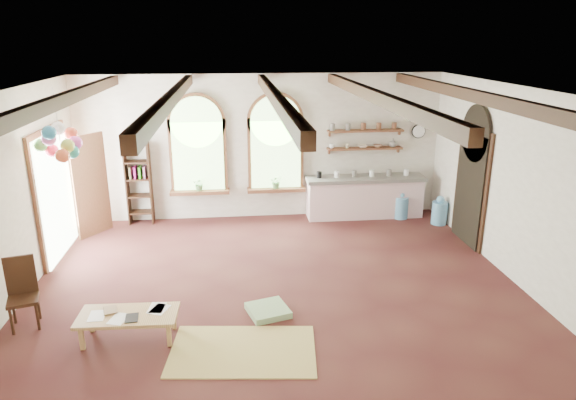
{
  "coord_description": "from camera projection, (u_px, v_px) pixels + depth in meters",
  "views": [
    {
      "loc": [
        -0.64,
        -7.67,
        3.96
      ],
      "look_at": [
        0.26,
        0.6,
        1.29
      ],
      "focal_mm": 32.0,
      "sensor_mm": 36.0,
      "label": 1
    }
  ],
  "objects": [
    {
      "name": "floor",
      "position": [
        276.0,
        285.0,
        8.54
      ],
      "size": [
        8.0,
        8.0,
        0.0
      ],
      "primitive_type": "plane",
      "color": "#502621",
      "rests_on": "ground"
    },
    {
      "name": "ceiling_beams",
      "position": [
        275.0,
        97.0,
        7.59
      ],
      "size": [
        6.2,
        6.8,
        0.18
      ],
      "primitive_type": null,
      "color": "#321A0F",
      "rests_on": "ceiling"
    },
    {
      "name": "window_left",
      "position": [
        198.0,
        148.0,
        11.14
      ],
      "size": [
        1.3,
        0.28,
        2.2
      ],
      "color": "brown",
      "rests_on": "floor"
    },
    {
      "name": "window_right",
      "position": [
        276.0,
        146.0,
        11.32
      ],
      "size": [
        1.3,
        0.28,
        2.2
      ],
      "color": "brown",
      "rests_on": "floor"
    },
    {
      "name": "left_doorway",
      "position": [
        55.0,
        195.0,
        9.48
      ],
      "size": [
        0.1,
        1.9,
        2.5
      ],
      "primitive_type": "cube",
      "color": "brown",
      "rests_on": "floor"
    },
    {
      "name": "right_doorway",
      "position": [
        470.0,
        189.0,
        10.03
      ],
      "size": [
        0.1,
        1.3,
        2.4
      ],
      "primitive_type": "cube",
      "color": "black",
      "rests_on": "floor"
    },
    {
      "name": "kitchen_counter",
      "position": [
        364.0,
        196.0,
        11.66
      ],
      "size": [
        2.68,
        0.62,
        0.94
      ],
      "color": "silver",
      "rests_on": "floor"
    },
    {
      "name": "wall_shelf_lower",
      "position": [
        365.0,
        148.0,
        11.5
      ],
      "size": [
        1.7,
        0.24,
        0.04
      ],
      "primitive_type": "cube",
      "color": "brown",
      "rests_on": "wall_back"
    },
    {
      "name": "wall_shelf_upper",
      "position": [
        365.0,
        131.0,
        11.38
      ],
      "size": [
        1.7,
        0.24,
        0.04
      ],
      "primitive_type": "cube",
      "color": "brown",
      "rests_on": "wall_back"
    },
    {
      "name": "wall_clock",
      "position": [
        419.0,
        131.0,
        11.59
      ],
      "size": [
        0.32,
        0.04,
        0.32
      ],
      "primitive_type": "cylinder",
      "rotation": [
        1.57,
        0.0,
        0.0
      ],
      "color": "black",
      "rests_on": "wall_back"
    },
    {
      "name": "bookshelf",
      "position": [
        139.0,
        184.0,
        11.13
      ],
      "size": [
        0.53,
        0.32,
        1.8
      ],
      "color": "#321A0F",
      "rests_on": "floor"
    },
    {
      "name": "coffee_table",
      "position": [
        128.0,
        317.0,
        6.94
      ],
      "size": [
        1.35,
        0.66,
        0.38
      ],
      "color": "tan",
      "rests_on": "floor"
    },
    {
      "name": "side_chair",
      "position": [
        25.0,
        307.0,
        7.27
      ],
      "size": [
        0.5,
        0.5,
        1.02
      ],
      "color": "#321A0F",
      "rests_on": "floor"
    },
    {
      "name": "floor_mat",
      "position": [
        243.0,
        351.0,
        6.75
      ],
      "size": [
        2.02,
        1.37,
        0.02
      ],
      "primitive_type": "cube",
      "rotation": [
        0.0,
        0.0,
        -0.11
      ],
      "color": "tan",
      "rests_on": "floor"
    },
    {
      "name": "floor_cushion",
      "position": [
        268.0,
        310.0,
        7.66
      ],
      "size": [
        0.7,
        0.7,
        0.1
      ],
      "primitive_type": "cube",
      "rotation": [
        0.0,
        0.0,
        0.28
      ],
      "color": "#7F9F6E",
      "rests_on": "floor"
    },
    {
      "name": "water_jug_a",
      "position": [
        401.0,
        206.0,
        11.61
      ],
      "size": [
        0.34,
        0.34,
        0.65
      ],
      "color": "#61A3D0",
      "rests_on": "floor"
    },
    {
      "name": "water_jug_b",
      "position": [
        439.0,
        212.0,
        11.24
      ],
      "size": [
        0.33,
        0.33,
        0.64
      ],
      "color": "#61A3D0",
      "rests_on": "floor"
    },
    {
      "name": "balloon_cluster",
      "position": [
        60.0,
        142.0,
        8.23
      ],
      "size": [
        0.73,
        0.82,
        1.14
      ],
      "color": "white",
      "rests_on": "floor"
    },
    {
      "name": "table_book",
      "position": [
        104.0,
        311.0,
        6.97
      ],
      "size": [
        0.24,
        0.29,
        0.02
      ],
      "primitive_type": "imported",
      "rotation": [
        0.0,
        0.0,
        0.27
      ],
      "color": "olive",
      "rests_on": "coffee_table"
    },
    {
      "name": "tablet",
      "position": [
        132.0,
        318.0,
        6.82
      ],
      "size": [
        0.19,
        0.25,
        0.01
      ],
      "primitive_type": "cube",
      "rotation": [
        0.0,
        0.0,
        0.09
      ],
      "color": "black",
      "rests_on": "coffee_table"
    },
    {
      "name": "potted_plant_left",
      "position": [
        199.0,
        184.0,
        11.28
      ],
      "size": [
        0.27,
        0.23,
        0.3
      ],
      "primitive_type": "imported",
      "color": "#598C4C",
      "rests_on": "window_left"
    },
    {
      "name": "potted_plant_right",
      "position": [
        276.0,
        182.0,
        11.45
      ],
      "size": [
        0.27,
        0.23,
        0.3
      ],
      "primitive_type": "imported",
      "color": "#598C4C",
      "rests_on": "window_right"
    },
    {
      "name": "shelf_cup_a",
      "position": [
        332.0,
        146.0,
        11.41
      ],
      "size": [
        0.12,
        0.1,
        0.1
      ],
      "primitive_type": "imported",
      "color": "white",
      "rests_on": "wall_shelf_lower"
    },
    {
      "name": "shelf_cup_b",
      "position": [
        347.0,
        146.0,
        11.44
      ],
      "size": [
        0.1,
        0.1,
        0.09
      ],
      "primitive_type": "imported",
      "color": "beige",
      "rests_on": "wall_shelf_lower"
    },
    {
      "name": "shelf_bowl_a",
      "position": [
        363.0,
        146.0,
        11.48
      ],
      "size": [
        0.22,
        0.22,
        0.05
      ],
      "primitive_type": "imported",
      "color": "beige",
      "rests_on": "wall_shelf_lower"
    },
    {
      "name": "shelf_bowl_b",
      "position": [
        378.0,
        146.0,
        11.52
      ],
      "size": [
        0.2,
        0.2,
        0.06
      ],
      "primitive_type": "imported",
      "color": "#8C664C",
      "rests_on": "wall_shelf_lower"
    },
    {
      "name": "shelf_vase",
      "position": [
        393.0,
        143.0,
        11.54
      ],
      "size": [
        0.18,
        0.18,
        0.19
      ],
      "primitive_type": "imported",
      "color": "slate",
      "rests_on": "wall_shelf_lower"
    }
  ]
}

